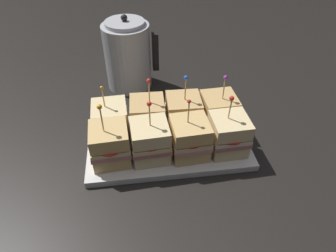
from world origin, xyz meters
TOP-DOWN VIEW (x-y plane):
  - ground_plane at (0.00, 0.00)m, footprint 6.00×6.00m
  - serving_platter at (0.00, 0.00)m, footprint 0.42×0.24m
  - sandwich_front_far_left at (-0.15, -0.05)m, footprint 0.10×0.10m
  - sandwich_front_center_left at (-0.05, -0.05)m, footprint 0.10×0.10m
  - sandwich_front_center_right at (0.05, -0.05)m, footprint 0.10×0.10m
  - sandwich_front_far_right at (0.15, -0.05)m, footprint 0.10×0.10m
  - sandwich_back_far_left at (-0.15, 0.05)m, footprint 0.10×0.10m
  - sandwich_back_center_left at (-0.05, 0.05)m, footprint 0.10×0.10m
  - sandwich_back_center_right at (0.05, 0.05)m, footprint 0.10×0.10m
  - sandwich_back_far_right at (0.15, 0.05)m, footprint 0.10×0.10m
  - kettle_steel at (-0.09, 0.32)m, footprint 0.17×0.15m

SIDE VIEW (x-z plane):
  - ground_plane at x=0.00m, z-range 0.00..0.00m
  - serving_platter at x=0.00m, z-range 0.00..0.02m
  - sandwich_back_far_left at x=-0.15m, z-range -0.01..0.14m
  - sandwich_back_far_right at x=0.15m, z-range -0.02..0.15m
  - sandwich_front_center_right at x=0.05m, z-range -0.01..0.15m
  - sandwich_front_center_left at x=-0.05m, z-range -0.02..0.15m
  - sandwich_back_center_left at x=-0.05m, z-range -0.02..0.15m
  - sandwich_front_far_right at x=0.15m, z-range -0.01..0.15m
  - sandwich_back_center_right at x=0.05m, z-range -0.02..0.15m
  - sandwich_front_far_left at x=-0.15m, z-range -0.02..0.15m
  - kettle_steel at x=-0.09m, z-range -0.01..0.23m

